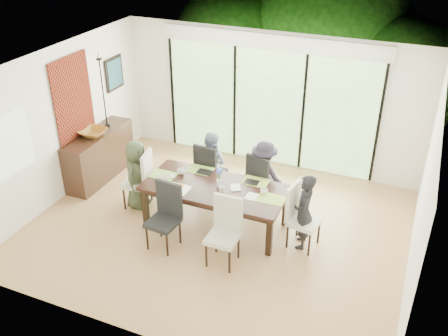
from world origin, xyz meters
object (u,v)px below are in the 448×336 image
at_px(chair_far_right, 264,179).
at_px(bowl, 93,132).
at_px(sideboard, 100,155).
at_px(chair_far_left, 211,168).
at_px(person_left_end, 137,174).
at_px(chair_right_end, 305,217).
at_px(cup_b, 221,189).
at_px(chair_near_right, 223,233).
at_px(table_top, 215,188).
at_px(laptop, 166,178).
at_px(chair_left_end, 136,179).
at_px(vase, 219,183).
at_px(cup_a, 181,172).
at_px(chair_near_left, 162,218).
at_px(person_far_left, 211,164).
at_px(person_far_right, 264,175).
at_px(person_right_end, 304,212).
at_px(cup_c, 264,191).

bearing_deg(chair_far_right, bowl, 22.97).
bearing_deg(sideboard, chair_far_right, 4.89).
bearing_deg(chair_far_left, person_left_end, 46.76).
distance_m(chair_right_end, cup_b, 1.37).
bearing_deg(person_left_end, chair_near_right, -117.37).
xyz_separation_m(table_top, laptop, (-0.85, -0.10, 0.04)).
xyz_separation_m(chair_left_end, cup_b, (1.65, -0.10, 0.24)).
xyz_separation_m(person_left_end, laptop, (0.63, -0.10, 0.11)).
distance_m(chair_near_right, vase, 1.05).
distance_m(person_left_end, vase, 1.54).
relative_size(chair_far_left, cup_b, 11.00).
distance_m(table_top, cup_b, 0.19).
bearing_deg(chair_left_end, cup_a, 88.57).
height_order(chair_left_end, laptop, chair_left_end).
relative_size(chair_right_end, chair_near_left, 1.00).
bearing_deg(laptop, person_far_left, 28.68).
bearing_deg(sideboard, chair_right_end, -7.82).
distance_m(chair_near_right, person_far_right, 1.70).
relative_size(chair_far_left, chair_near_left, 1.00).
bearing_deg(person_far_right, person_left_end, 30.24).
bearing_deg(chair_far_right, person_left_end, 39.04).
bearing_deg(chair_right_end, vase, 97.44).
bearing_deg(person_far_right, cup_b, 74.73).
bearing_deg(person_right_end, chair_left_end, -100.80).
bearing_deg(cup_b, laptop, 180.00).
distance_m(chair_far_right, person_far_left, 1.00).
height_order(cup_b, sideboard, sideboard).
distance_m(vase, cup_b, 0.18).
relative_size(chair_near_left, bowl, 2.15).
bearing_deg(chair_far_left, person_far_right, -173.92).
xyz_separation_m(chair_far_left, person_right_end, (1.93, -0.85, 0.09)).
bearing_deg(chair_far_left, chair_far_right, -172.77).
xyz_separation_m(chair_far_right, person_right_end, (0.93, -0.85, 0.09)).
bearing_deg(person_far_right, chair_near_right, 96.32).
distance_m(table_top, vase, 0.11).
height_order(chair_near_left, cup_c, chair_near_left).
relative_size(chair_right_end, laptop, 3.33).
height_order(chair_right_end, laptop, chair_right_end).
relative_size(vase, bowl, 0.23).
height_order(chair_left_end, sideboard, chair_left_end).
relative_size(person_left_end, vase, 10.75).
height_order(chair_left_end, vase, chair_left_end).
distance_m(chair_far_left, bowl, 2.31).
bearing_deg(person_right_end, chair_near_left, -77.08).
bearing_deg(table_top, laptop, -173.29).
xyz_separation_m(chair_left_end, chair_near_right, (2.00, -0.87, 0.00)).
bearing_deg(person_right_end, cup_c, -109.16).
bearing_deg(person_right_end, table_top, -100.80).
relative_size(chair_near_right, person_right_end, 0.85).
relative_size(person_right_end, person_far_right, 1.00).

